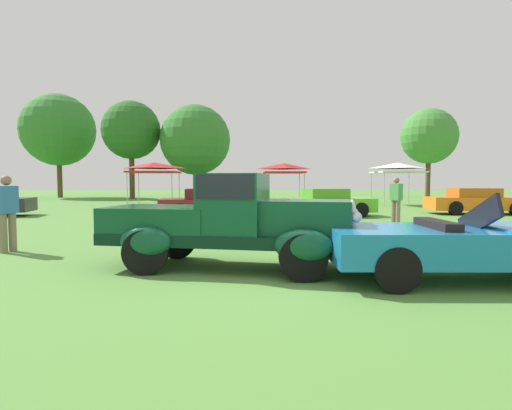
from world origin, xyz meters
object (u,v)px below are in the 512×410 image
feature_pickup_truck (230,220)px  show_car_lime (328,203)px  spectator_near_truck (396,199)px  canopy_tent_center_field (284,168)px  canopy_tent_left_field (154,167)px  show_car_orange (477,201)px  show_car_burgundy (212,203)px  spectator_between_cars (7,211)px  neighbor_convertible (470,244)px  canopy_tent_right_field (398,167)px

feature_pickup_truck → show_car_lime: feature_pickup_truck is taller
spectator_near_truck → canopy_tent_center_field: size_ratio=0.62×
canopy_tent_left_field → show_car_orange: bearing=-23.2°
show_car_burgundy → spectator_between_cars: (-3.83, -8.33, 0.31)m
show_car_orange → neighbor_convertible: bearing=-120.6°
feature_pickup_truck → show_car_orange: 15.99m
spectator_between_cars → show_car_orange: bearing=31.0°
feature_pickup_truck → canopy_tent_center_field: size_ratio=1.72×
show_car_lime → canopy_tent_left_field: (-9.37, 8.20, 1.82)m
neighbor_convertible → show_car_burgundy: 12.10m
canopy_tent_center_field → spectator_near_truck: bearing=-76.8°
show_car_burgundy → canopy_tent_center_field: bearing=67.3°
neighbor_convertible → show_car_orange: size_ratio=0.96×
show_car_orange → spectator_between_cars: (-16.11, -9.69, 0.31)m
show_car_burgundy → show_car_lime: (5.04, 0.28, -0.00)m
canopy_tent_right_field → canopy_tent_center_field: bearing=170.2°
spectator_near_truck → canopy_tent_left_field: bearing=134.6°
show_car_burgundy → canopy_tent_left_field: 9.70m
canopy_tent_left_field → canopy_tent_right_field: size_ratio=1.05×
show_car_lime → show_car_orange: same height
show_car_lime → spectator_between_cars: 12.37m
neighbor_convertible → canopy_tent_center_field: 20.61m
show_car_lime → spectator_between_cars: (-8.87, -8.61, 0.32)m
neighbor_convertible → show_car_lime: neighbor_convertible is taller
show_car_orange → canopy_tent_center_field: (-8.31, 8.11, 1.82)m
feature_pickup_truck → show_car_lime: bearing=69.3°
spectator_between_cars → canopy_tent_left_field: size_ratio=0.57×
show_car_lime → spectator_near_truck: (1.81, -3.14, 0.32)m
canopy_tent_left_field → spectator_between_cars: bearing=-88.3°
show_car_lime → spectator_between_cars: bearing=-135.8°
neighbor_convertible → show_car_burgundy: neighbor_convertible is taller
neighbor_convertible → show_car_burgundy: (-4.96, 11.04, 0.02)m
show_car_burgundy → show_car_orange: same height
spectator_between_cars → canopy_tent_right_field: canopy_tent_right_field is taller
feature_pickup_truck → canopy_tent_right_field: 20.92m
spectator_between_cars → canopy_tent_center_field: 19.49m
show_car_lime → canopy_tent_left_field: 12.59m
feature_pickup_truck → show_car_lime: size_ratio=1.14×
show_car_lime → canopy_tent_center_field: canopy_tent_center_field is taller
show_car_burgundy → spectator_between_cars: bearing=-114.7°
spectator_between_cars → canopy_tent_left_field: canopy_tent_left_field is taller
canopy_tent_left_field → show_car_lime: bearing=-41.2°
show_car_burgundy → feature_pickup_truck: bearing=-83.6°
spectator_between_cars → feature_pickup_truck: bearing=-19.6°
show_car_burgundy → spectator_between_cars: 9.17m
feature_pickup_truck → spectator_near_truck: bearing=51.6°
neighbor_convertible → canopy_tent_center_field: size_ratio=1.61×
spectator_between_cars → canopy_tent_right_field: 22.35m
feature_pickup_truck → spectator_between_cars: feature_pickup_truck is taller
neighbor_convertible → spectator_near_truck: (1.89, 8.18, 0.33)m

